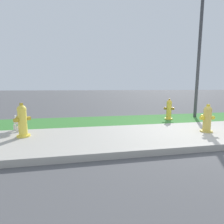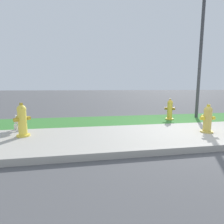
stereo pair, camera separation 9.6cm
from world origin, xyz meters
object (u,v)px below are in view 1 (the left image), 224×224
fire_hydrant_near_corner (207,119)px  fire_hydrant_across_street (22,121)px  fire_hydrant_at_driveway (169,110)px  street_lamp (201,25)px  small_white_dog (18,121)px

fire_hydrant_near_corner → fire_hydrant_across_street: fire_hydrant_across_street is taller
fire_hydrant_near_corner → fire_hydrant_at_driveway: (-0.04, 1.81, 0.01)m
fire_hydrant_at_driveway → fire_hydrant_across_street: bearing=-134.2°
fire_hydrant_at_driveway → street_lamp: size_ratio=0.14×
fire_hydrant_at_driveway → street_lamp: (1.22, 0.24, 2.97)m
fire_hydrant_at_driveway → small_white_dog: fire_hydrant_at_driveway is taller
fire_hydrant_across_street → street_lamp: street_lamp is taller
street_lamp → fire_hydrant_across_street: bearing=-163.8°
fire_hydrant_near_corner → street_lamp: (1.18, 2.05, 2.98)m
fire_hydrant_near_corner → fire_hydrant_across_street: 4.46m
fire_hydrant_across_street → small_white_dog: (-0.27, 0.60, -0.12)m
small_white_dog → street_lamp: (5.89, 1.03, 3.06)m
fire_hydrant_across_street → fire_hydrant_at_driveway: bearing=-26.5°
fire_hydrant_near_corner → fire_hydrant_across_street: bearing=177.1°
fire_hydrant_at_driveway → small_white_dog: (-4.67, -0.79, -0.09)m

